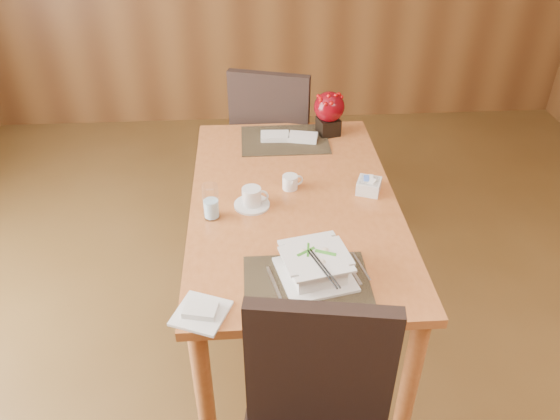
{
  "coord_description": "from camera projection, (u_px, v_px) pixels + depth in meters",
  "views": [
    {
      "loc": [
        -0.19,
        -1.38,
        2.09
      ],
      "look_at": [
        -0.08,
        0.35,
        0.87
      ],
      "focal_mm": 35.0,
      "sensor_mm": 36.0,
      "label": 1
    }
  ],
  "objects": [
    {
      "name": "placemat_near",
      "position": [
        307.0,
        284.0,
        1.94
      ],
      "size": [
        0.45,
        0.33,
        0.01
      ],
      "primitive_type": "cube",
      "color": "black",
      "rests_on": "dining_table"
    },
    {
      "name": "soup_setting",
      "position": [
        315.0,
        266.0,
        1.95
      ],
      "size": [
        0.3,
        0.3,
        0.1
      ],
      "rotation": [
        0.0,
        0.0,
        0.22
      ],
      "color": "silver",
      "rests_on": "dining_table"
    },
    {
      "name": "bread_plate",
      "position": [
        201.0,
        313.0,
        1.82
      ],
      "size": [
        0.22,
        0.22,
        0.01
      ],
      "primitive_type": "cube",
      "rotation": [
        0.0,
        0.0,
        -0.39
      ],
      "color": "silver",
      "rests_on": "dining_table"
    },
    {
      "name": "placemat_far",
      "position": [
        285.0,
        140.0,
        2.84
      ],
      "size": [
        0.45,
        0.33,
        0.01
      ],
      "primitive_type": "cube",
      "color": "black",
      "rests_on": "dining_table"
    },
    {
      "name": "creamer_jug",
      "position": [
        290.0,
        182.0,
        2.45
      ],
      "size": [
        0.11,
        0.11,
        0.06
      ],
      "primitive_type": null,
      "rotation": [
        0.0,
        0.0,
        0.25
      ],
      "color": "silver",
      "rests_on": "dining_table"
    },
    {
      "name": "far_chair",
      "position": [
        274.0,
        137.0,
        3.25
      ],
      "size": [
        0.59,
        0.59,
        1.02
      ],
      "rotation": [
        0.0,
        0.0,
        2.85
      ],
      "color": "black",
      "rests_on": "ground"
    },
    {
      "name": "berry_decor",
      "position": [
        329.0,
        111.0,
        2.83
      ],
      "size": [
        0.16,
        0.16,
        0.23
      ],
      "rotation": [
        0.0,
        0.0,
        0.25
      ],
      "color": "black",
      "rests_on": "dining_table"
    },
    {
      "name": "water_glass",
      "position": [
        211.0,
        202.0,
        2.24
      ],
      "size": [
        0.09,
        0.09,
        0.16
      ],
      "primitive_type": "cylinder",
      "rotation": [
        0.0,
        0.0,
        0.36
      ],
      "color": "white",
      "rests_on": "dining_table"
    },
    {
      "name": "napkins_far",
      "position": [
        291.0,
        137.0,
        2.83
      ],
      "size": [
        0.31,
        0.15,
        0.03
      ],
      "primitive_type": null,
      "rotation": [
        0.0,
        0.0,
        -0.15
      ],
      "color": "silver",
      "rests_on": "dining_table"
    },
    {
      "name": "sugar_caddy",
      "position": [
        369.0,
        186.0,
        2.42
      ],
      "size": [
        0.13,
        0.13,
        0.06
      ],
      "primitive_type": "cube",
      "rotation": [
        0.0,
        0.0,
        -0.37
      ],
      "color": "silver",
      "rests_on": "dining_table"
    },
    {
      "name": "coffee_cup",
      "position": [
        252.0,
        198.0,
        2.33
      ],
      "size": [
        0.15,
        0.15,
        0.09
      ],
      "rotation": [
        0.0,
        0.0,
        -0.1
      ],
      "color": "silver",
      "rests_on": "dining_table"
    },
    {
      "name": "dining_table",
      "position": [
        294.0,
        217.0,
        2.45
      ],
      "size": [
        0.9,
        1.5,
        0.75
      ],
      "color": "#B76632",
      "rests_on": "ground"
    }
  ]
}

